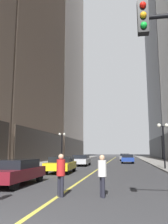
# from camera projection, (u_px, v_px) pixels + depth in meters

# --- Properties ---
(ground_plane) EXTENTS (200.00, 200.00, 0.00)m
(ground_plane) POSITION_uv_depth(u_px,v_px,m) (108.00, 162.00, 37.91)
(ground_plane) COLOR #38383A
(sidewalk_left) EXTENTS (4.50, 78.00, 0.15)m
(sidewalk_left) POSITION_uv_depth(u_px,v_px,m) (58.00, 161.00, 39.27)
(sidewalk_left) COLOR gray
(sidewalk_left) RESTS_ON ground
(sidewalk_right) EXTENTS (4.50, 78.00, 0.15)m
(sidewalk_right) POSITION_uv_depth(u_px,v_px,m) (161.00, 162.00, 36.57)
(sidewalk_right) COLOR gray
(sidewalk_right) RESTS_ON ground
(lane_centre_stripe) EXTENTS (0.16, 70.00, 0.01)m
(lane_centre_stripe) POSITION_uv_depth(u_px,v_px,m) (108.00, 162.00, 37.91)
(lane_centre_stripe) COLOR #E5D64C
(lane_centre_stripe) RESTS_ON ground
(building_left_far) EXTENTS (10.80, 26.00, 66.89)m
(building_left_far) POSITION_uv_depth(u_px,v_px,m) (58.00, 44.00, 70.27)
(building_left_far) COLOR gray
(building_left_far) RESTS_ON ground
(car_maroon) EXTENTS (1.79, 4.53, 1.32)m
(car_maroon) POSITION_uv_depth(u_px,v_px,m) (16.00, 171.00, 12.45)
(car_maroon) COLOR maroon
(car_maroon) RESTS_ON ground
(car_yellow) EXTENTS (2.09, 4.37, 1.32)m
(car_yellow) POSITION_uv_depth(u_px,v_px,m) (61.00, 164.00, 19.47)
(car_yellow) COLOR yellow
(car_yellow) RESTS_ON ground
(car_silver) EXTENTS (1.98, 4.44, 1.32)m
(car_silver) POSITION_uv_depth(u_px,v_px,m) (81.00, 160.00, 28.92)
(car_silver) COLOR #B7B7BC
(car_silver) RESTS_ON ground
(car_blue) EXTENTS (1.84, 4.42, 1.32)m
(car_blue) POSITION_uv_depth(u_px,v_px,m) (127.00, 158.00, 35.10)
(car_blue) COLOR navy
(car_blue) RESTS_ON ground
(car_grey) EXTENTS (1.91, 4.46, 1.32)m
(car_grey) POSITION_uv_depth(u_px,v_px,m) (125.00, 157.00, 44.18)
(car_grey) COLOR slate
(car_grey) RESTS_ON ground
(pedestrian_in_red_jacket) EXTENTS (0.47, 0.47, 1.65)m
(pedestrian_in_red_jacket) POSITION_uv_depth(u_px,v_px,m) (61.00, 172.00, 9.34)
(pedestrian_in_red_jacket) COLOR black
(pedestrian_in_red_jacket) RESTS_ON ground
(pedestrian_in_white_shirt) EXTENTS (0.46, 0.46, 1.62)m
(pedestrian_in_white_shirt) POSITION_uv_depth(u_px,v_px,m) (102.00, 172.00, 9.22)
(pedestrian_in_white_shirt) COLOR black
(pedestrian_in_white_shirt) RESTS_ON ground
(street_lamp_left_far) EXTENTS (1.06, 0.36, 4.43)m
(street_lamp_left_far) POSITION_uv_depth(u_px,v_px,m) (62.00, 141.00, 34.83)
(street_lamp_left_far) COLOR black
(street_lamp_left_far) RESTS_ON ground
(street_lamp_right_mid) EXTENTS (1.06, 0.36, 4.43)m
(street_lamp_right_mid) POSITION_uv_depth(u_px,v_px,m) (163.00, 136.00, 22.85)
(street_lamp_right_mid) COLOR black
(street_lamp_right_mid) RESTS_ON ground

